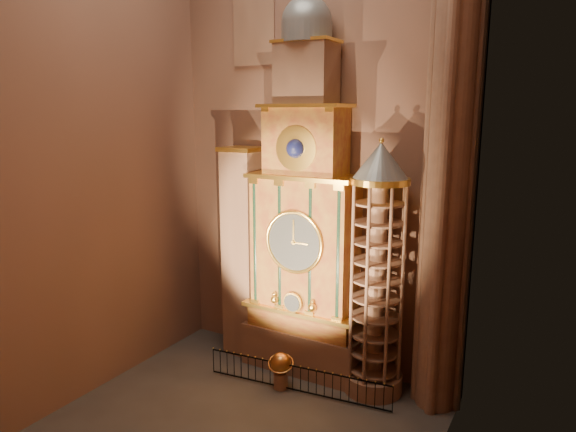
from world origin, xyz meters
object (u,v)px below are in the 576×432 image
Objects in this scene: celestial_globe at (281,367)px; stair_turret at (377,273)px; iron_railing at (297,379)px; portrait_tower at (243,252)px; astronomical_clock at (305,229)px.

stair_turret is at bearing 27.77° from celestial_globe.
portrait_tower is at bearing 153.07° from iron_railing.
astronomical_clock is at bearing 109.71° from iron_railing.
stair_turret is 6.66× the size of celestial_globe.
astronomical_clock is 6.09m from celestial_globe.
astronomical_clock is 6.45m from iron_railing.
astronomical_clock is 2.04× the size of iron_railing.
stair_turret is 1.32× the size of iron_railing.
stair_turret is at bearing -4.30° from astronomical_clock.
iron_railing is at bearing -70.29° from astronomical_clock.
portrait_tower is at bearing 177.67° from stair_turret.
celestial_globe is at bearing -177.88° from iron_railing.
portrait_tower is 1.25× the size of iron_railing.
celestial_globe is 0.20× the size of iron_railing.
astronomical_clock reaches higher than iron_railing.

